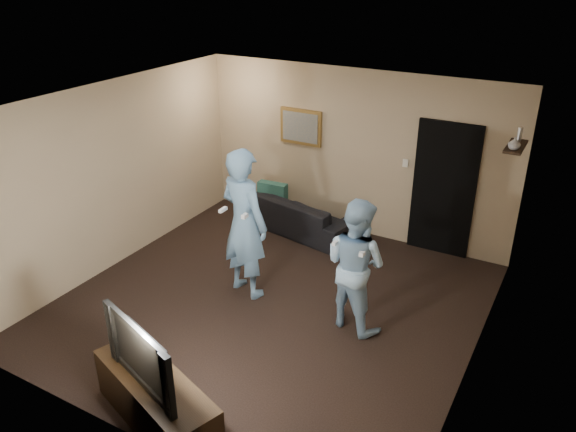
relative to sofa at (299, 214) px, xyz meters
The scene contains 19 objects.
ground 2.20m from the sofa, 71.37° to the right, with size 5.00×5.00×0.00m, color black.
ceiling 3.18m from the sofa, 71.37° to the right, with size 5.00×5.00×0.04m, color silver.
wall_back 1.30m from the sofa, 31.71° to the left, with size 5.00×0.04×2.60m, color tan.
wall_front 4.73m from the sofa, 81.32° to the right, with size 5.00×0.04×2.60m, color tan.
wall_left 2.93m from the sofa, 131.06° to the right, with size 0.04×5.00×2.60m, color tan.
wall_right 3.94m from the sofa, 32.91° to the right, with size 0.04×5.00×2.60m, color tan.
sofa is the anchor object (origin of this frame).
throw_pillow 0.53m from the sofa, behind, with size 0.49×0.16×0.49m, color #16443E.
painting_frame 1.39m from the sofa, 116.52° to the left, with size 0.72×0.05×0.57m, color olive.
painting_canvas 1.38m from the sofa, 118.13° to the left, with size 0.62×0.01×0.47m, color slate.
doorway 2.30m from the sofa, 10.58° to the left, with size 0.90×0.06×2.00m, color black.
light_switch 1.89m from the sofa, 14.70° to the left, with size 0.08×0.02×0.12m, color silver.
wall_shelf 3.54m from the sofa, ahead, with size 0.20×0.60×0.03m, color black.
shelf_vase 3.60m from the sofa, ahead, with size 0.14×0.14×0.15m, color #A9A9AE.
shelf_figurine 3.58m from the sofa, ahead, with size 0.06×0.06×0.18m, color silver.
tv_console 4.39m from the sofa, 79.52° to the right, with size 1.53×0.49×0.55m, color black.
television 4.43m from the sofa, 79.52° to the right, with size 1.13×0.15×0.65m, color black.
wii_player_left 2.09m from the sofa, 82.54° to the right, with size 0.82×0.64×1.99m.
wii_player_right 2.67m from the sofa, 47.31° to the right, with size 0.94×0.82×1.64m.
Camera 1 is at (3.17, -5.17, 4.09)m, focal length 35.00 mm.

